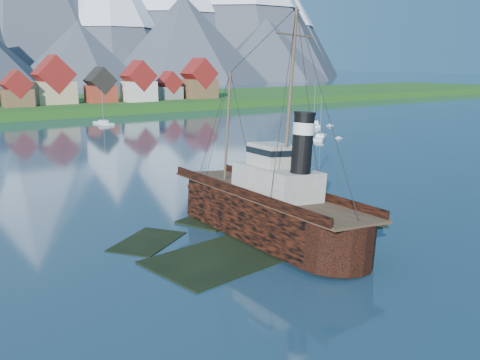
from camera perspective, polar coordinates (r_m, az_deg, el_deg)
ground at (r=55.23m, az=1.41°, el=-6.52°), size 1400.00×1400.00×0.00m
shoal at (r=57.98m, az=1.56°, el=-5.94°), size 31.71×21.24×1.14m
tugboat_wreck at (r=57.11m, az=1.68°, el=-2.66°), size 7.13×30.74×24.36m
sailboat_d at (r=153.72m, az=7.90°, el=5.82°), size 7.51×9.05×12.94m
sailboat_e at (r=161.54m, az=-14.35°, el=5.84°), size 3.21×9.12×10.35m
sailboat_f at (r=127.91m, az=8.55°, el=4.43°), size 7.83×6.89×11.00m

